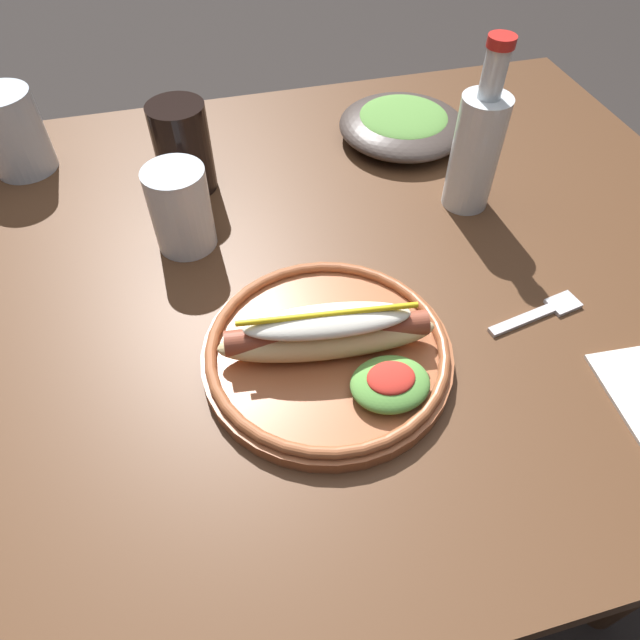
% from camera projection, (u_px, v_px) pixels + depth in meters
% --- Properties ---
extents(ground_plane, '(8.00, 8.00, 0.00)m').
position_uv_depth(ground_plane, '(296.00, 510.00, 1.25)').
color(ground_plane, '#2D2826').
extents(dining_table, '(1.23, 0.88, 0.74)m').
position_uv_depth(dining_table, '(282.00, 323.00, 0.77)').
color(dining_table, '#51331E').
rests_on(dining_table, ground_plane).
extents(hot_dog_plate, '(0.26, 0.26, 0.08)m').
position_uv_depth(hot_dog_plate, '(330.00, 348.00, 0.58)').
color(hot_dog_plate, '#9E5633').
rests_on(hot_dog_plate, dining_table).
extents(fork, '(0.12, 0.04, 0.00)m').
position_uv_depth(fork, '(542.00, 312.00, 0.64)').
color(fork, silver).
rests_on(fork, dining_table).
extents(soda_cup, '(0.08, 0.08, 0.12)m').
position_uv_depth(soda_cup, '(183.00, 148.00, 0.75)').
color(soda_cup, black).
rests_on(soda_cup, dining_table).
extents(water_cup, '(0.09, 0.09, 0.12)m').
position_uv_depth(water_cup, '(13.00, 133.00, 0.79)').
color(water_cup, silver).
rests_on(water_cup, dining_table).
extents(extra_cup, '(0.07, 0.07, 0.11)m').
position_uv_depth(extra_cup, '(181.00, 209.00, 0.68)').
color(extra_cup, silver).
rests_on(extra_cup, dining_table).
extents(glass_bottle, '(0.06, 0.06, 0.22)m').
position_uv_depth(glass_bottle, '(477.00, 147.00, 0.71)').
color(glass_bottle, silver).
rests_on(glass_bottle, dining_table).
extents(side_bowl, '(0.20, 0.20, 0.05)m').
position_uv_depth(side_bowl, '(403.00, 124.00, 0.86)').
color(side_bowl, '#423833').
rests_on(side_bowl, dining_table).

